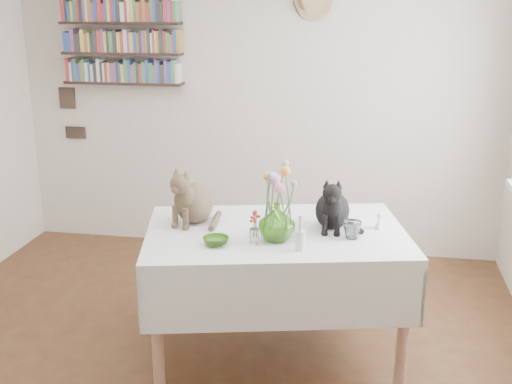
% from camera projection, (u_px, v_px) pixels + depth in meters
% --- Properties ---
extents(room, '(4.08, 4.58, 2.58)m').
position_uv_depth(room, '(177.00, 174.00, 3.13)').
color(room, brown).
rests_on(room, ground).
extents(dining_table, '(1.66, 1.26, 0.79)m').
position_uv_depth(dining_table, '(276.00, 262.00, 3.74)').
color(dining_table, white).
rests_on(dining_table, room).
extents(tabby_cat, '(0.33, 0.37, 0.36)m').
position_uv_depth(tabby_cat, '(194.00, 193.00, 3.78)').
color(tabby_cat, brown).
rests_on(tabby_cat, dining_table).
extents(black_cat, '(0.22, 0.28, 0.33)m').
position_uv_depth(black_cat, '(333.00, 201.00, 3.69)').
color(black_cat, black).
rests_on(black_cat, dining_table).
extents(flower_vase, '(0.21, 0.21, 0.21)m').
position_uv_depth(flower_vase, '(277.00, 222.00, 3.51)').
color(flower_vase, '#7AC045').
rests_on(flower_vase, dining_table).
extents(green_bowl, '(0.19, 0.19, 0.04)m').
position_uv_depth(green_bowl, '(216.00, 241.00, 3.46)').
color(green_bowl, '#7AC045').
rests_on(green_bowl, dining_table).
extents(drinking_glass, '(0.14, 0.14, 0.10)m').
position_uv_depth(drinking_glass, '(352.00, 230.00, 3.55)').
color(drinking_glass, white).
rests_on(drinking_glass, dining_table).
extents(candlestick, '(0.05, 0.05, 0.20)m').
position_uv_depth(candlestick, '(300.00, 239.00, 3.38)').
color(candlestick, white).
rests_on(candlestick, dining_table).
extents(berry_jar, '(0.05, 0.05, 0.22)m').
position_uv_depth(berry_jar, '(254.00, 227.00, 3.46)').
color(berry_jar, white).
rests_on(berry_jar, dining_table).
extents(porcelain_figurine, '(0.05, 0.05, 0.10)m').
position_uv_depth(porcelain_figurine, '(379.00, 222.00, 3.70)').
color(porcelain_figurine, white).
rests_on(porcelain_figurine, dining_table).
extents(flower_bouquet, '(0.17, 0.13, 0.39)m').
position_uv_depth(flower_bouquet, '(278.00, 180.00, 3.45)').
color(flower_bouquet, '#4C7233').
rests_on(flower_bouquet, flower_vase).
extents(bookshelf_unit, '(1.00, 0.16, 0.91)m').
position_uv_depth(bookshelf_unit, '(121.00, 28.00, 5.17)').
color(bookshelf_unit, '#301D16').
rests_on(bookshelf_unit, room).
extents(wall_art_plaques, '(0.21, 0.02, 0.44)m').
position_uv_depth(wall_art_plaques, '(71.00, 112.00, 5.54)').
color(wall_art_plaques, '#38281E').
rests_on(wall_art_plaques, room).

